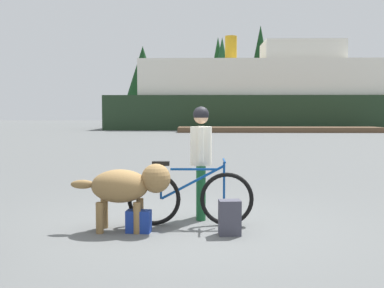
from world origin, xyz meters
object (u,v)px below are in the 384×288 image
object	(u,v)px
person_cyclist	(201,152)
sailboat_moored	(296,122)
backpack	(230,218)
dog	(128,186)
ferry_boat	(270,97)
bicycle	(189,197)
handbag_pannier	(139,221)

from	to	relation	value
person_cyclist	sailboat_moored	bearing A→B (deg)	76.73
person_cyclist	backpack	world-z (taller)	person_cyclist
sailboat_moored	dog	bearing A→B (deg)	-104.28
person_cyclist	ferry_boat	size ratio (longest dim) A/B	0.06
bicycle	ferry_boat	distance (m)	37.70
person_cyclist	dog	bearing A→B (deg)	-143.46
person_cyclist	backpack	size ratio (longest dim) A/B	3.67
handbag_pannier	sailboat_moored	bearing A→B (deg)	75.94
backpack	ferry_boat	world-z (taller)	ferry_boat
bicycle	sailboat_moored	xyz separation A→B (m)	(10.20, 42.99, 0.08)
person_cyclist	handbag_pannier	bearing A→B (deg)	-135.47
ferry_boat	backpack	bearing A→B (deg)	-99.12
person_cyclist	handbag_pannier	size ratio (longest dim) A/B	5.24
handbag_pannier	ferry_boat	xyz separation A→B (m)	(7.23, 37.42, 2.88)
sailboat_moored	ferry_boat	bearing A→B (deg)	-121.41
bicycle	sailboat_moored	distance (m)	44.19
person_cyclist	handbag_pannier	world-z (taller)	person_cyclist
backpack	handbag_pannier	world-z (taller)	backpack
dog	backpack	distance (m)	1.42
bicycle	dog	size ratio (longest dim) A/B	1.32
bicycle	handbag_pannier	world-z (taller)	bicycle
handbag_pannier	sailboat_moored	world-z (taller)	sailboat_moored
person_cyclist	handbag_pannier	xyz separation A→B (m)	(-0.82, -0.81, -0.86)
dog	backpack	xyz separation A→B (m)	(1.36, -0.19, -0.38)
person_cyclist	sailboat_moored	size ratio (longest dim) A/B	0.20
bicycle	ferry_boat	xyz separation A→B (m)	(6.56, 37.03, 2.62)
dog	ferry_boat	size ratio (longest dim) A/B	0.05
ferry_boat	bicycle	bearing A→B (deg)	-100.05
handbag_pannier	ferry_boat	world-z (taller)	ferry_boat
backpack	dog	bearing A→B (deg)	172.15
ferry_boat	person_cyclist	bearing A→B (deg)	-99.92
person_cyclist	ferry_boat	bearing A→B (deg)	80.08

